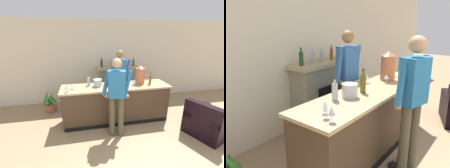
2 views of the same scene
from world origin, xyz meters
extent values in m
cube|color=beige|center=(0.00, 3.80, 1.38)|extent=(12.00, 0.07, 2.75)
cube|color=#463323|center=(-0.21, 2.26, 0.48)|extent=(2.74, 0.66, 0.96)
cube|color=tan|center=(-0.21, 2.26, 0.98)|extent=(2.81, 0.73, 0.04)
cube|color=black|center=(-0.21, 1.92, 0.05)|extent=(2.69, 0.01, 0.10)
cube|color=gray|center=(0.15, 3.55, 0.59)|extent=(1.30, 0.44, 1.18)
cube|color=black|center=(0.15, 3.32, 0.44)|extent=(0.72, 0.02, 0.75)
cube|color=tan|center=(0.15, 3.53, 1.21)|extent=(1.46, 0.52, 0.07)
cylinder|color=#1A4223|center=(-0.41, 3.53, 1.36)|extent=(0.08, 0.08, 0.24)
cylinder|color=#1A4223|center=(-0.41, 3.53, 1.52)|extent=(0.03, 0.03, 0.08)
cylinder|color=#9CABB5|center=(-0.13, 3.53, 1.35)|extent=(0.06, 0.06, 0.21)
cylinder|color=#9CABB5|center=(-0.13, 3.53, 1.49)|extent=(0.02, 0.02, 0.07)
cylinder|color=#A9B2B0|center=(0.13, 3.53, 1.34)|extent=(0.07, 0.07, 0.19)
cylinder|color=#A9B2B0|center=(0.13, 3.53, 1.47)|extent=(0.03, 0.03, 0.06)
cylinder|color=brown|center=(0.41, 3.53, 1.36)|extent=(0.06, 0.06, 0.22)
cylinder|color=brown|center=(0.41, 3.53, 1.50)|extent=(0.03, 0.03, 0.07)
cylinder|color=#22461F|center=(0.69, 3.53, 1.35)|extent=(0.06, 0.06, 0.20)
cylinder|color=#22461F|center=(0.69, 3.53, 1.48)|extent=(0.02, 0.02, 0.07)
cube|color=black|center=(1.82, 1.24, 0.22)|extent=(1.12, 1.07, 0.44)
cube|color=black|center=(1.48, 1.11, 0.43)|extent=(0.46, 0.82, 0.86)
cube|color=black|center=(1.92, 0.95, 0.29)|extent=(0.91, 0.51, 0.58)
cube|color=black|center=(1.71, 1.52, 0.29)|extent=(0.91, 0.51, 0.58)
cylinder|color=#A15A41|center=(-2.08, 3.15, 0.12)|extent=(0.35, 0.35, 0.24)
cylinder|color=#332319|center=(-2.08, 3.15, 0.23)|extent=(0.31, 0.31, 0.02)
cone|color=green|center=(-1.99, 3.14, 0.40)|extent=(0.14, 0.27, 0.32)
cone|color=#458835|center=(-2.06, 3.24, 0.42)|extent=(0.27, 0.17, 0.35)
cone|color=#30852F|center=(-2.18, 3.21, 0.46)|extent=(0.26, 0.32, 0.42)
cone|color=green|center=(-2.16, 3.10, 0.41)|extent=(0.23, 0.30, 0.33)
cone|color=#3D8B37|center=(-2.03, 3.04, 0.44)|extent=(0.34, 0.25, 0.40)
cylinder|color=#4F4934|center=(-0.25, 1.57, 0.49)|extent=(0.13, 0.13, 0.98)
cube|color=black|center=(-0.24, 1.64, 0.04)|extent=(0.16, 0.26, 0.07)
cylinder|color=#4F4934|center=(-0.45, 1.62, 0.49)|extent=(0.13, 0.13, 0.98)
cube|color=black|center=(-0.43, 1.69, 0.04)|extent=(0.16, 0.26, 0.07)
cube|color=#24669A|center=(-0.35, 1.59, 1.27)|extent=(0.40, 0.30, 0.59)
cylinder|color=#24669A|center=(-0.12, 1.56, 1.28)|extent=(0.20, 0.08, 0.57)
sphere|color=tan|center=(-0.12, 1.58, 0.98)|extent=(0.09, 0.09, 0.09)
cylinder|color=#24669A|center=(-0.57, 1.67, 1.28)|extent=(0.20, 0.08, 0.57)
sphere|color=tan|center=(-0.56, 1.69, 0.98)|extent=(0.09, 0.09, 0.09)
sphere|color=tan|center=(-0.35, 1.59, 1.71)|extent=(0.21, 0.21, 0.21)
cylinder|color=#47493C|center=(-0.06, 2.88, 0.50)|extent=(0.13, 0.13, 1.00)
cube|color=black|center=(-0.07, 2.81, 0.04)|extent=(0.12, 0.25, 0.07)
cylinder|color=#47493C|center=(0.14, 2.86, 0.50)|extent=(0.13, 0.13, 1.00)
cube|color=black|center=(0.13, 2.79, 0.04)|extent=(0.12, 0.25, 0.07)
cube|color=#3463A2|center=(0.04, 2.87, 1.29)|extent=(0.37, 0.24, 0.59)
cylinder|color=#3463A2|center=(-0.19, 2.87, 1.31)|extent=(0.20, 0.08, 0.57)
sphere|color=olive|center=(-0.19, 2.85, 1.01)|extent=(0.09, 0.09, 0.09)
cylinder|color=#3463A2|center=(0.27, 2.84, 1.31)|extent=(0.20, 0.08, 0.57)
sphere|color=olive|center=(0.26, 2.82, 1.01)|extent=(0.09, 0.09, 0.09)
sphere|color=olive|center=(0.04, 2.87, 1.74)|extent=(0.21, 0.21, 0.21)
cylinder|color=#B4633E|center=(0.47, 2.33, 1.21)|extent=(0.25, 0.25, 0.42)
cone|color=#B4633E|center=(0.47, 2.33, 1.46)|extent=(0.25, 0.25, 0.07)
cylinder|color=#B29333|center=(0.47, 2.19, 1.07)|extent=(0.02, 0.04, 0.02)
cylinder|color=silver|center=(-0.68, 2.32, 1.09)|extent=(0.21, 0.21, 0.17)
cylinder|color=silver|center=(-0.68, 2.32, 1.18)|extent=(0.22, 0.22, 0.01)
cylinder|color=brown|center=(0.70, 2.19, 1.12)|extent=(0.06, 0.06, 0.23)
sphere|color=brown|center=(0.70, 2.19, 1.23)|extent=(0.06, 0.06, 0.06)
cylinder|color=brown|center=(0.70, 2.19, 1.27)|extent=(0.03, 0.03, 0.09)
cylinder|color=black|center=(0.70, 2.19, 1.32)|extent=(0.03, 0.03, 0.01)
cylinder|color=#ABB1BD|center=(-0.91, 2.40, 1.10)|extent=(0.08, 0.08, 0.20)
sphere|color=#ABB1BD|center=(-0.91, 2.40, 1.20)|extent=(0.08, 0.08, 0.08)
cylinder|color=#ABB1BD|center=(-0.91, 2.40, 1.24)|extent=(0.03, 0.03, 0.08)
cylinder|color=black|center=(-0.91, 2.40, 1.29)|extent=(0.04, 0.04, 0.01)
cylinder|color=brown|center=(-0.41, 2.28, 1.12)|extent=(0.08, 0.08, 0.24)
sphere|color=brown|center=(-0.41, 2.28, 1.24)|extent=(0.08, 0.08, 0.08)
cylinder|color=brown|center=(-0.41, 2.28, 1.29)|extent=(0.03, 0.03, 0.09)
cylinder|color=black|center=(-0.41, 2.28, 1.34)|extent=(0.04, 0.04, 0.01)
cylinder|color=silver|center=(-1.43, 2.01, 1.01)|extent=(0.06, 0.06, 0.01)
cylinder|color=silver|center=(-1.43, 2.01, 1.05)|extent=(0.01, 0.01, 0.07)
cone|color=silver|center=(-1.43, 2.01, 1.13)|extent=(0.08, 0.08, 0.09)
cylinder|color=silver|center=(0.26, 2.25, 1.01)|extent=(0.06, 0.06, 0.01)
cylinder|color=silver|center=(0.26, 2.25, 1.04)|extent=(0.01, 0.01, 0.07)
cone|color=silver|center=(0.26, 2.25, 1.11)|extent=(0.08, 0.08, 0.07)
cylinder|color=silver|center=(-1.40, 2.12, 1.01)|extent=(0.06, 0.06, 0.01)
cylinder|color=silver|center=(-1.40, 2.12, 1.05)|extent=(0.01, 0.01, 0.08)
cone|color=silver|center=(-1.40, 2.12, 1.13)|extent=(0.08, 0.08, 0.07)
cylinder|color=silver|center=(0.06, 2.50, 1.01)|extent=(0.07, 0.07, 0.01)
cylinder|color=silver|center=(0.06, 2.50, 1.04)|extent=(0.01, 0.01, 0.07)
cone|color=silver|center=(0.06, 2.50, 1.12)|extent=(0.09, 0.09, 0.08)
cylinder|color=silver|center=(-1.31, 2.21, 1.01)|extent=(0.06, 0.06, 0.01)
cylinder|color=silver|center=(-1.31, 2.21, 1.04)|extent=(0.01, 0.01, 0.07)
cone|color=silver|center=(-1.31, 2.21, 1.11)|extent=(0.08, 0.08, 0.08)
camera|label=1|loc=(-1.05, -1.33, 2.27)|focal=24.00mm
camera|label=2|loc=(-2.96, 0.75, 1.95)|focal=35.00mm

